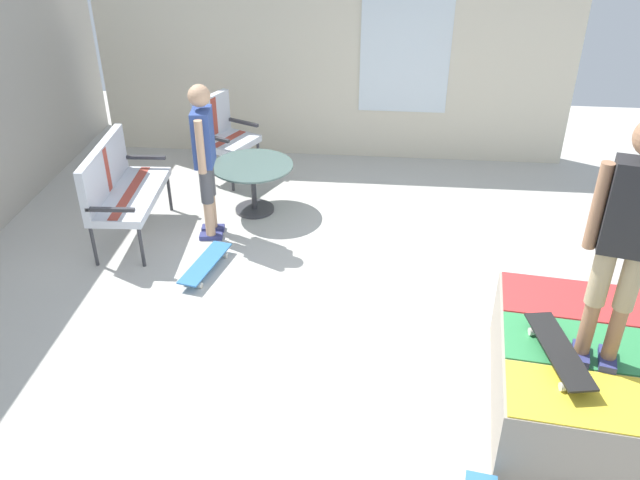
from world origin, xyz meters
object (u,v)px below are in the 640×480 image
object	(u,v)px
skate_ramp	(596,379)
patio_bench	(118,184)
patio_chair_near_house	(221,130)
skateboard_on_ramp	(559,351)
patio_table	(253,178)
skateboard_by_bench	(205,264)
person_skater	(629,231)
person_watching	(204,152)

from	to	relation	value
skate_ramp	patio_bench	world-z (taller)	patio_bench
patio_chair_near_house	skateboard_on_ramp	size ratio (longest dim) A/B	1.24
patio_table	skateboard_by_bench	distance (m)	1.35
patio_table	person_skater	size ratio (longest dim) A/B	0.52
patio_chair_near_house	skateboard_by_bench	xyz separation A→B (m)	(-2.15, -0.30, -0.53)
patio_chair_near_house	person_watching	xyz separation A→B (m)	(-1.45, -0.19, 0.34)
patio_chair_near_house	patio_table	bearing A→B (deg)	-147.71
patio_bench	patio_chair_near_house	xyz separation A→B (m)	(1.56, -0.71, -0.00)
patio_chair_near_house	person_watching	size ratio (longest dim) A/B	0.62
skateboard_by_bench	patio_bench	bearing A→B (deg)	59.60
patio_chair_near_house	person_watching	distance (m)	1.50
patio_table	skateboard_on_ramp	world-z (taller)	skateboard_on_ramp
skate_ramp	skateboard_on_ramp	distance (m)	0.56
patio_bench	person_skater	size ratio (longest dim) A/B	0.74
skate_ramp	person_watching	distance (m)	4.11
patio_bench	skateboard_by_bench	distance (m)	1.29
patio_table	person_watching	world-z (taller)	person_watching
patio_chair_near_house	person_skater	bearing A→B (deg)	-138.07
patio_table	person_watching	bearing A→B (deg)	148.20
person_watching	skate_ramp	bearing A→B (deg)	-123.67
patio_chair_near_house	skateboard_by_bench	bearing A→B (deg)	-172.13
skate_ramp	skateboard_on_ramp	size ratio (longest dim) A/B	2.79
skate_ramp	skateboard_by_bench	distance (m)	3.62
skateboard_on_ramp	patio_table	bearing A→B (deg)	41.41
patio_bench	skateboard_by_bench	xyz separation A→B (m)	(-0.59, -1.01, -0.53)
patio_table	patio_bench	bearing A→B (deg)	118.60
patio_bench	skateboard_on_ramp	xyz separation A→B (m)	(-2.31, -3.91, 0.07)
patio_chair_near_house	skateboard_on_ramp	distance (m)	5.02
skateboard_by_bench	skateboard_on_ramp	size ratio (longest dim) A/B	1.00
patio_bench	person_watching	bearing A→B (deg)	-82.96
skateboard_by_bench	patio_table	bearing A→B (deg)	-11.09
skate_ramp	patio_chair_near_house	bearing A→B (deg)	43.99
patio_chair_near_house	skate_ramp	bearing A→B (deg)	-136.01
person_skater	skateboard_by_bench	size ratio (longest dim) A/B	2.09
person_skater	patio_bench	bearing A→B (deg)	61.28
skate_ramp	skateboard_on_ramp	xyz separation A→B (m)	(-0.18, 0.37, 0.38)
patio_bench	skateboard_on_ramp	world-z (taller)	patio_bench
patio_bench	person_watching	distance (m)	0.97
patio_bench	person_skater	distance (m)	4.85
skateboard_on_ramp	person_watching	bearing A→B (deg)	51.10
patio_table	person_skater	world-z (taller)	person_skater
skateboard_by_bench	skateboard_on_ramp	bearing A→B (deg)	-120.68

